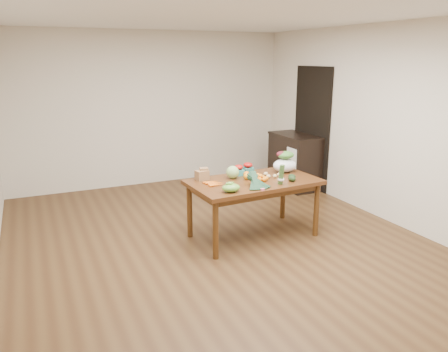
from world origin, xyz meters
name	(u,v)px	position (x,y,z in m)	size (l,w,h in m)	color
floor	(218,242)	(0.00, 0.00, 0.00)	(6.00, 6.00, 0.00)	#4F351B
ceiling	(217,14)	(0.00, 0.00, 2.70)	(5.00, 6.00, 0.02)	white
room_walls	(218,136)	(0.00, 0.00, 1.35)	(5.02, 6.02, 2.70)	beige
dining_table	(253,208)	(0.50, 0.01, 0.38)	(1.61, 0.90, 0.75)	#4F2612
doorway_dark	(312,128)	(2.48, 1.60, 1.05)	(0.02, 1.00, 2.10)	black
cabinet	(294,161)	(2.22, 1.70, 0.47)	(0.52, 1.02, 0.94)	black
dish_towel	(291,161)	(1.96, 1.40, 0.55)	(0.02, 0.28, 0.45)	white
paper_bag	(202,174)	(-0.09, 0.30, 0.82)	(0.21, 0.17, 0.15)	#956542
cabbage	(233,172)	(0.29, 0.20, 0.83)	(0.16, 0.16, 0.16)	#B5DA7D
strawberry_basket_a	(239,171)	(0.43, 0.31, 0.80)	(0.12, 0.12, 0.11)	red
strawberry_basket_b	(248,169)	(0.59, 0.35, 0.81)	(0.13, 0.13, 0.12)	#AE100B
orange_a	(247,176)	(0.43, 0.07, 0.79)	(0.08, 0.08, 0.08)	orange
orange_b	(247,174)	(0.48, 0.17, 0.79)	(0.08, 0.08, 0.08)	orange
orange_c	(258,176)	(0.57, 0.04, 0.79)	(0.08, 0.08, 0.08)	orange
mandarin_cluster	(260,177)	(0.57, -0.04, 0.79)	(0.18, 0.18, 0.09)	orange
carrots	(215,183)	(-0.02, 0.05, 0.76)	(0.22, 0.22, 0.03)	orange
snap_pea_bag	(231,188)	(0.03, -0.32, 0.80)	(0.22, 0.16, 0.10)	#669E35
kale_bunch	(258,181)	(0.39, -0.30, 0.83)	(0.32, 0.40, 0.16)	#15301F
asparagus_bundle	(281,175)	(0.71, -0.29, 0.88)	(0.08, 0.08, 0.25)	#4D7234
potato_a	(268,176)	(0.71, 0.02, 0.77)	(0.06, 0.05, 0.05)	#DECE80
potato_b	(275,176)	(0.80, 0.00, 0.77)	(0.06, 0.05, 0.05)	#D2C279
potato_c	(278,175)	(0.89, 0.06, 0.77)	(0.04, 0.04, 0.04)	tan
potato_d	(266,174)	(0.74, 0.14, 0.78)	(0.06, 0.05, 0.05)	tan
potato_e	(280,174)	(0.91, 0.06, 0.77)	(0.06, 0.05, 0.05)	tan
avocado_a	(292,179)	(0.90, -0.24, 0.79)	(0.07, 0.10, 0.07)	black
avocado_b	(292,177)	(0.95, -0.17, 0.79)	(0.07, 0.11, 0.07)	black
salad_bag	(285,163)	(1.07, 0.20, 0.88)	(0.33, 0.25, 0.26)	silver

